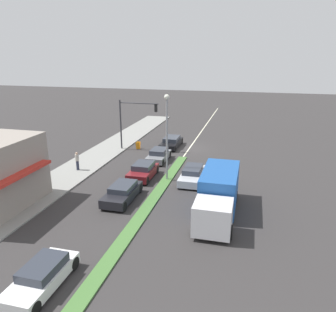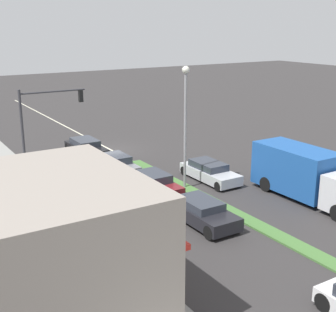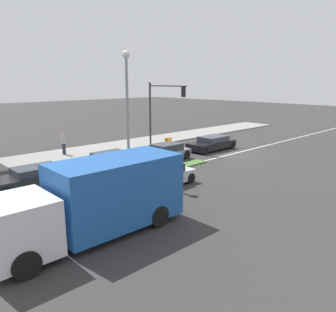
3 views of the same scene
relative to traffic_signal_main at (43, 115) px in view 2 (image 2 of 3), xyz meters
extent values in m
plane|color=#333030|center=(-6.12, 15.42, -3.90)|extent=(160.00, 160.00, 0.00)
cube|color=gray|center=(2.88, 15.92, -3.84)|extent=(4.00, 73.00, 0.12)
cube|color=beige|center=(-6.12, -2.58, -3.90)|extent=(0.16, 60.00, 0.01)
cube|color=gray|center=(4.83, 16.66, -1.34)|extent=(5.59, 7.26, 4.88)
cube|color=red|center=(1.69, 16.66, -0.98)|extent=(0.70, 5.81, 0.20)
cylinder|color=#333338|center=(1.43, 0.01, -0.98)|extent=(0.18, 0.18, 5.60)
cylinder|color=#333338|center=(-0.82, 0.01, 1.52)|extent=(4.50, 0.12, 0.12)
cube|color=black|center=(-2.77, 0.01, 1.07)|extent=(0.28, 0.24, 0.84)
sphere|color=red|center=(-2.77, -0.12, 1.34)|extent=(0.18, 0.18, 0.18)
sphere|color=gold|center=(-2.77, -0.12, 1.07)|extent=(0.18, 0.18, 0.18)
sphere|color=green|center=(-2.77, -0.12, 0.80)|extent=(0.18, 0.18, 0.18)
cylinder|color=gray|center=(-6.12, 8.08, -0.30)|extent=(0.16, 0.16, 7.00)
sphere|color=silver|center=(-6.12, 8.08, 3.35)|extent=(0.44, 0.44, 0.44)
cylinder|color=#282D42|center=(2.60, 7.98, -3.33)|extent=(0.26, 0.26, 0.90)
cylinder|color=#B7B2A8|center=(2.60, 7.98, -2.57)|extent=(0.34, 0.34, 0.62)
sphere|color=tan|center=(2.60, 7.98, -2.15)|extent=(0.22, 0.22, 0.22)
cube|color=orange|center=(-0.38, -0.73, -3.47)|extent=(0.45, 0.21, 0.84)
cube|color=orange|center=(-0.38, -0.41, -3.47)|extent=(0.45, 0.21, 0.84)
cube|color=#1E519E|center=(-11.12, 12.38, -2.33)|extent=(2.40, 5.10, 2.60)
cylinder|color=black|center=(-12.20, 11.13, -3.45)|extent=(0.28, 0.90, 0.90)
cylinder|color=black|center=(-10.04, 11.13, -3.45)|extent=(0.28, 0.90, 0.90)
cube|color=black|center=(-3.92, 12.99, -3.38)|extent=(1.81, 4.30, 0.65)
cube|color=#2D333D|center=(-3.92, 12.77, -2.85)|extent=(1.54, 2.37, 0.41)
cylinder|color=black|center=(-4.73, 14.67, -3.54)|extent=(0.22, 0.71, 0.71)
cylinder|color=black|center=(-3.12, 14.67, -3.54)|extent=(0.22, 0.71, 0.71)
cylinder|color=black|center=(-4.73, 11.30, -3.54)|extent=(0.22, 0.71, 0.71)
cylinder|color=black|center=(-3.12, 11.30, -3.54)|extent=(0.22, 0.71, 0.71)
cylinder|color=black|center=(-3.17, 21.36, -3.55)|extent=(0.22, 0.69, 0.69)
cube|color=maroon|center=(-3.92, 8.12, -3.38)|extent=(1.87, 3.88, 0.65)
cube|color=#2D333D|center=(-3.92, 7.92, -2.81)|extent=(1.59, 2.14, 0.48)
cylinder|color=black|center=(-4.76, 9.60, -3.55)|extent=(0.22, 0.70, 0.70)
cylinder|color=black|center=(-3.09, 9.60, -3.55)|extent=(0.22, 0.70, 0.70)
cylinder|color=black|center=(-4.76, 6.63, -3.55)|extent=(0.22, 0.70, 0.70)
cylinder|color=black|center=(-3.09, 6.63, -3.55)|extent=(0.22, 0.70, 0.70)
cube|color=#B7BABF|center=(-8.32, 7.76, -3.42)|extent=(1.74, 4.53, 0.62)
cube|color=#2D333D|center=(-8.32, 7.54, -2.89)|extent=(1.48, 2.49, 0.44)
cylinder|color=black|center=(-9.09, 9.63, -3.60)|extent=(0.22, 0.61, 0.61)
cylinder|color=black|center=(-7.55, 9.63, -3.60)|extent=(0.22, 0.61, 0.61)
cylinder|color=black|center=(-9.09, 5.89, -3.60)|extent=(0.22, 0.61, 0.61)
cylinder|color=black|center=(-7.55, 5.89, -3.60)|extent=(0.22, 0.61, 0.61)
cube|color=slate|center=(-3.92, 3.10, -3.43)|extent=(1.78, 3.83, 0.56)
cube|color=#2D333D|center=(-3.92, 2.91, -2.91)|extent=(1.51, 2.11, 0.48)
cylinder|color=black|center=(-4.71, 4.57, -3.56)|extent=(0.22, 0.68, 0.68)
cylinder|color=black|center=(-3.13, 4.57, -3.56)|extent=(0.22, 0.68, 0.68)
cylinder|color=black|center=(-4.71, 1.63, -3.56)|extent=(0.22, 0.68, 0.68)
cylinder|color=black|center=(-3.13, 1.63, -3.56)|extent=(0.22, 0.68, 0.68)
cube|color=black|center=(-3.92, -2.34, -3.44)|extent=(1.90, 4.54, 0.57)
cube|color=#2D333D|center=(-3.92, -2.56, -2.93)|extent=(1.61, 2.50, 0.44)
cylinder|color=black|center=(-4.77, -0.48, -3.58)|extent=(0.22, 0.64, 0.64)
cylinder|color=black|center=(-3.08, -0.48, -3.58)|extent=(0.22, 0.64, 0.64)
cylinder|color=black|center=(-4.77, -4.19, -3.58)|extent=(0.22, 0.64, 0.64)
cylinder|color=black|center=(-3.08, -4.19, -3.58)|extent=(0.22, 0.64, 0.64)
camera|label=1|loc=(-12.95, 34.04, 6.72)|focal=35.00mm
camera|label=2|loc=(9.13, 30.75, 5.92)|focal=50.00mm
camera|label=3|loc=(-21.50, 19.36, 1.89)|focal=35.00mm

